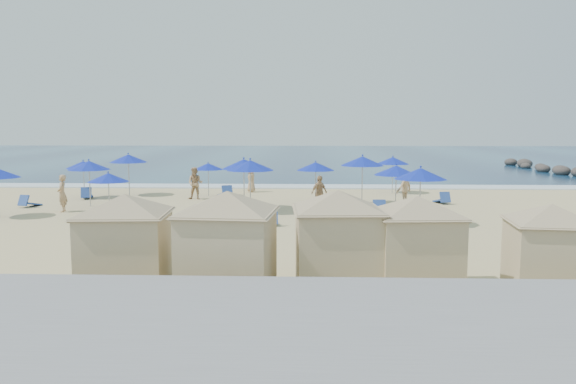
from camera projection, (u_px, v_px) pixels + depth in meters
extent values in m
plane|color=#D0BC84|center=(262.00, 227.00, 23.81)|extent=(160.00, 160.00, 0.00)
cube|color=#0E2B4F|center=(295.00, 156.00, 78.39)|extent=(160.00, 80.00, 0.06)
cube|color=white|center=(280.00, 186.00, 39.19)|extent=(160.00, 2.50, 0.08)
cube|color=gray|center=(205.00, 319.00, 10.85)|extent=(160.00, 2.20, 1.10)
cube|color=gray|center=(165.00, 350.00, 7.80)|extent=(160.00, 4.00, 0.12)
ellipsoid|color=#2F2A27|center=(562.00, 171.00, 48.19)|extent=(1.40, 1.40, 0.91)
ellipsoid|color=#2F2A27|center=(560.00, 170.00, 49.66)|extent=(1.32, 1.32, 0.86)
ellipsoid|color=#2F2A27|center=(543.00, 169.00, 51.18)|extent=(1.24, 1.24, 0.81)
ellipsoid|color=#2F2A27|center=(542.00, 168.00, 52.66)|extent=(1.16, 1.16, 0.75)
ellipsoid|color=#2F2A27|center=(540.00, 167.00, 54.13)|extent=(1.08, 1.08, 0.70)
ellipsoid|color=#2F2A27|center=(526.00, 166.00, 55.65)|extent=(1.00, 1.00, 0.65)
ellipsoid|color=#2F2A27|center=(525.00, 164.00, 57.11)|extent=(1.48, 1.48, 0.96)
ellipsoid|color=#2F2A27|center=(524.00, 163.00, 58.58)|extent=(1.40, 1.40, 0.91)
ellipsoid|color=#2F2A27|center=(511.00, 162.00, 60.10)|extent=(1.32, 1.32, 0.86)
cube|color=black|center=(420.00, 233.00, 20.18)|extent=(1.07, 1.07, 0.84)
cube|color=#C6B087|center=(126.00, 254.00, 14.29)|extent=(2.18, 2.18, 2.04)
cube|color=tan|center=(125.00, 214.00, 14.17)|extent=(2.29, 2.29, 0.08)
pyramid|color=tan|center=(124.00, 194.00, 14.11)|extent=(4.47, 4.47, 0.51)
cube|color=#C6B087|center=(228.00, 255.00, 13.86)|extent=(2.31, 2.31, 2.14)
cube|color=tan|center=(227.00, 213.00, 13.74)|extent=(2.42, 2.42, 0.09)
pyramid|color=tan|center=(227.00, 191.00, 13.68)|extent=(4.69, 4.69, 0.54)
cube|color=#C6B087|center=(337.00, 250.00, 14.56)|extent=(2.23, 2.23, 2.10)
cube|color=tan|center=(338.00, 210.00, 14.44)|extent=(2.35, 2.35, 0.08)
pyramid|color=tan|center=(338.00, 190.00, 14.38)|extent=(4.59, 4.59, 0.52)
cube|color=#C6B087|center=(416.00, 253.00, 14.47)|extent=(2.13, 2.13, 1.99)
cube|color=tan|center=(417.00, 215.00, 14.35)|extent=(2.23, 2.23, 0.08)
pyramid|color=tan|center=(418.00, 196.00, 14.30)|extent=(4.35, 4.35, 0.50)
cube|color=#C6B087|center=(549.00, 260.00, 13.96)|extent=(2.06, 2.06, 1.88)
cube|color=tan|center=(551.00, 223.00, 13.85)|extent=(2.16, 2.16, 0.08)
pyramid|color=tan|center=(552.00, 204.00, 13.79)|extent=(4.10, 4.10, 0.47)
cylinder|color=#A5A8AD|center=(84.00, 183.00, 33.12)|extent=(0.05, 0.05, 1.81)
cone|color=#0F23A6|center=(83.00, 165.00, 32.99)|extent=(2.00, 2.00, 0.43)
sphere|color=#0F23A6|center=(83.00, 160.00, 32.96)|extent=(0.08, 0.08, 0.08)
cylinder|color=#A5A8AD|center=(90.00, 188.00, 29.67)|extent=(0.05, 0.05, 2.00)
cone|color=#0F23A6|center=(89.00, 165.00, 29.53)|extent=(2.21, 2.21, 0.47)
sphere|color=#0F23A6|center=(89.00, 160.00, 29.50)|extent=(0.08, 0.08, 0.08)
cylinder|color=#A5A8AD|center=(129.00, 178.00, 34.40)|extent=(0.05, 0.05, 2.08)
cone|color=#0F23A6|center=(128.00, 158.00, 34.26)|extent=(2.30, 2.30, 0.49)
sphere|color=#0F23A6|center=(128.00, 153.00, 34.22)|extent=(0.09, 0.09, 0.09)
cylinder|color=#A5A8AD|center=(109.00, 199.00, 26.01)|extent=(0.05, 0.05, 1.73)
cone|color=#0F23A6|center=(108.00, 177.00, 25.89)|extent=(1.91, 1.91, 0.41)
sphere|color=#0F23A6|center=(108.00, 172.00, 25.86)|extent=(0.07, 0.07, 0.07)
cylinder|color=#A5A8AD|center=(208.00, 183.00, 33.99)|extent=(0.04, 0.04, 1.66)
cone|color=#0F23A6|center=(208.00, 166.00, 33.87)|extent=(1.84, 1.84, 0.39)
sphere|color=#0F23A6|center=(208.00, 162.00, 33.84)|extent=(0.07, 0.07, 0.07)
cylinder|color=#A5A8AD|center=(244.00, 189.00, 28.74)|extent=(0.06, 0.06, 2.12)
cone|color=#0F23A6|center=(244.00, 164.00, 28.59)|extent=(2.34, 2.34, 0.50)
sphere|color=#0F23A6|center=(244.00, 158.00, 28.56)|extent=(0.09, 0.09, 0.09)
cylinder|color=#A5A8AD|center=(250.00, 191.00, 27.61)|extent=(0.06, 0.06, 2.14)
cone|color=#0F23A6|center=(250.00, 165.00, 27.46)|extent=(2.36, 2.36, 0.51)
sphere|color=#0F23A6|center=(250.00, 159.00, 27.43)|extent=(0.09, 0.09, 0.09)
cylinder|color=#A5A8AD|center=(315.00, 187.00, 30.58)|extent=(0.05, 0.05, 1.90)
cone|color=#0F23A6|center=(316.00, 166.00, 30.45)|extent=(2.10, 2.10, 0.45)
sphere|color=#0F23A6|center=(316.00, 161.00, 30.42)|extent=(0.08, 0.08, 0.08)
cylinder|color=#A5A8AD|center=(396.00, 194.00, 27.04)|extent=(0.05, 0.05, 1.95)
cone|color=#0F23A6|center=(396.00, 170.00, 26.90)|extent=(2.16, 2.16, 0.46)
sphere|color=#0F23A6|center=(396.00, 164.00, 26.87)|extent=(0.08, 0.08, 0.08)
cylinder|color=#A5A8AD|center=(392.00, 178.00, 35.57)|extent=(0.05, 0.05, 1.90)
cone|color=#0F23A6|center=(393.00, 161.00, 35.43)|extent=(2.10, 2.10, 0.45)
sphere|color=#0F23A6|center=(393.00, 156.00, 35.40)|extent=(0.08, 0.08, 0.08)
cylinder|color=#A5A8AD|center=(362.00, 184.00, 30.52)|extent=(0.06, 0.06, 2.16)
cone|color=#0F23A6|center=(362.00, 161.00, 30.37)|extent=(2.39, 2.39, 0.51)
sphere|color=#0F23A6|center=(363.00, 155.00, 30.33)|extent=(0.09, 0.09, 0.09)
cylinder|color=#A5A8AD|center=(420.00, 202.00, 24.06)|extent=(0.05, 0.05, 2.04)
cone|color=#0F23A6|center=(421.00, 174.00, 23.92)|extent=(2.26, 2.26, 0.48)
sphere|color=#0F23A6|center=(421.00, 167.00, 23.89)|extent=(0.09, 0.09, 0.09)
cube|color=#294998|center=(31.00, 204.00, 29.70)|extent=(0.84, 1.28, 0.32)
cube|color=#294998|center=(23.00, 200.00, 29.20)|extent=(0.62, 0.45, 0.57)
cube|color=#294998|center=(87.00, 196.00, 32.94)|extent=(0.93, 1.38, 0.35)
cube|color=#294998|center=(86.00, 192.00, 32.41)|extent=(0.67, 0.50, 0.61)
cube|color=#294998|center=(225.00, 194.00, 33.66)|extent=(1.09, 1.45, 0.36)
cube|color=#294998|center=(227.00, 191.00, 33.12)|extent=(0.71, 0.58, 0.64)
cube|color=#294998|center=(271.00, 221.00, 24.28)|extent=(0.66, 1.14, 0.30)
cube|color=#294998|center=(272.00, 218.00, 23.81)|extent=(0.54, 0.37, 0.52)
cube|color=#294998|center=(378.00, 210.00, 27.36)|extent=(0.62, 1.30, 0.36)
cube|color=#294998|center=(379.00, 206.00, 26.79)|extent=(0.61, 0.36, 0.63)
cube|color=#294998|center=(441.00, 200.00, 30.99)|extent=(0.75, 1.27, 0.33)
cube|color=#294998|center=(445.00, 197.00, 30.47)|extent=(0.61, 0.42, 0.58)
imported|color=tan|center=(62.00, 193.00, 27.80)|extent=(0.60, 0.77, 1.86)
imported|color=tan|center=(195.00, 183.00, 32.52)|extent=(0.99, 0.81, 1.87)
imported|color=tan|center=(319.00, 193.00, 28.48)|extent=(1.05, 1.01, 1.76)
imported|color=tan|center=(404.00, 187.00, 30.98)|extent=(1.30, 1.28, 1.79)
imported|color=tan|center=(251.00, 179.00, 36.16)|extent=(0.57, 0.83, 1.64)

